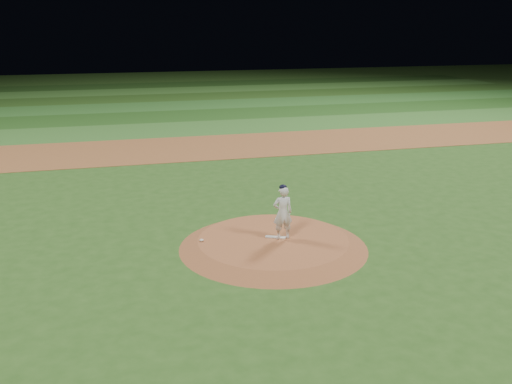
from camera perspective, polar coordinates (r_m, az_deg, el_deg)
name	(u,v)px	position (r m, az deg, el deg)	size (l,w,h in m)	color
ground	(273,247)	(16.78, 1.73, -5.52)	(120.00, 120.00, 0.00)	#284F19
infield_dirt_band	(198,148)	(29.90, -5.82, 4.45)	(70.00, 6.00, 0.02)	brown
outfield_stripe_0	(184,129)	(35.24, -7.22, 6.29)	(70.00, 5.00, 0.02)	#316725
outfield_stripe_1	(174,116)	(40.14, -8.18, 7.53)	(70.00, 5.00, 0.02)	#1F4B18
outfield_stripe_2	(167,106)	(45.05, -8.94, 8.50)	(70.00, 5.00, 0.02)	#2B6524
outfield_stripe_3	(160,98)	(49.98, -9.55, 9.28)	(70.00, 5.00, 0.02)	#244B18
outfield_stripe_4	(155,91)	(54.93, -10.05, 9.92)	(70.00, 5.00, 0.02)	#356B27
outfield_stripe_5	(151,85)	(59.88, -10.47, 10.45)	(70.00, 5.00, 0.02)	#1D4115
pitchers_mound	(273,243)	(16.73, 1.73, -5.12)	(5.50, 5.50, 0.25)	brown
pitching_rubber	(275,237)	(16.79, 1.96, -4.53)	(0.60, 0.15, 0.03)	silver
rosin_bag	(202,240)	(16.58, -5.46, -4.82)	(0.12, 0.12, 0.07)	silver
pitcher_on_mound	(283,212)	(16.46, 2.69, -2.04)	(0.58, 0.38, 1.64)	silver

